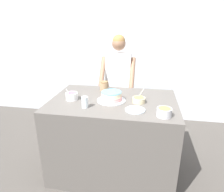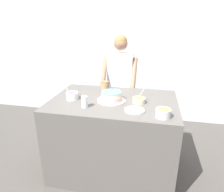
{
  "view_description": "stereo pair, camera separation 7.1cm",
  "coord_description": "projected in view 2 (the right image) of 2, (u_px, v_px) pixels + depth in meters",
  "views": [
    {
      "loc": [
        0.35,
        -1.63,
        1.8
      ],
      "look_at": [
        -0.01,
        0.44,
        1.02
      ],
      "focal_mm": 32.0,
      "sensor_mm": 36.0,
      "label": 1
    },
    {
      "loc": [
        0.42,
        -1.62,
        1.8
      ],
      "look_at": [
        -0.01,
        0.44,
        1.02
      ],
      "focal_mm": 32.0,
      "sensor_mm": 36.0,
      "label": 2
    }
  ],
  "objects": [
    {
      "name": "ceramic_plate",
      "position": [
        134.0,
        110.0,
        2.02
      ],
      "size": [
        0.2,
        0.2,
        0.01
      ],
      "color": "silver",
      "rests_on": "counter"
    },
    {
      "name": "counter",
      "position": [
        113.0,
        136.0,
        2.47
      ],
      "size": [
        1.44,
        0.97,
        0.96
      ],
      "color": "#5B5651",
      "rests_on": "ground_plane"
    },
    {
      "name": "drinking_glass",
      "position": [
        84.0,
        102.0,
        2.09
      ],
      "size": [
        0.07,
        0.07,
        0.12
      ],
      "color": "silver",
      "rests_on": "counter"
    },
    {
      "name": "stoneware_jar",
      "position": [
        105.0,
        86.0,
        2.59
      ],
      "size": [
        0.11,
        0.11,
        0.12
      ],
      "color": "#9E7F5B",
      "rests_on": "counter"
    },
    {
      "name": "frosting_bowl_olive",
      "position": [
        163.0,
        113.0,
        1.87
      ],
      "size": [
        0.14,
        0.14,
        0.08
      ],
      "color": "silver",
      "rests_on": "counter"
    },
    {
      "name": "wall_back",
      "position": [
        131.0,
        51.0,
        3.65
      ],
      "size": [
        10.0,
        0.05,
        2.6
      ],
      "color": "silver",
      "rests_on": "ground_plane"
    },
    {
      "name": "frosting_bowl_purple",
      "position": [
        72.0,
        95.0,
        2.31
      ],
      "size": [
        0.14,
        0.14,
        0.15
      ],
      "color": "white",
      "rests_on": "counter"
    },
    {
      "name": "person_baker",
      "position": [
        120.0,
        79.0,
        3.02
      ],
      "size": [
        0.5,
        0.45,
        1.64
      ],
      "color": "#2D2D38",
      "rests_on": "ground_plane"
    },
    {
      "name": "cake",
      "position": [
        111.0,
        97.0,
        2.26
      ],
      "size": [
        0.32,
        0.32,
        0.11
      ],
      "color": "silver",
      "rests_on": "counter"
    },
    {
      "name": "frosting_bowl_yellow",
      "position": [
        139.0,
        100.0,
        2.21
      ],
      "size": [
        0.14,
        0.14,
        0.15
      ],
      "color": "beige",
      "rests_on": "counter"
    }
  ]
}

